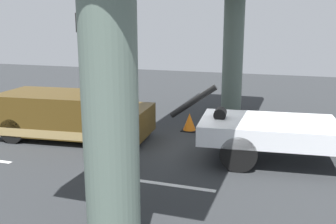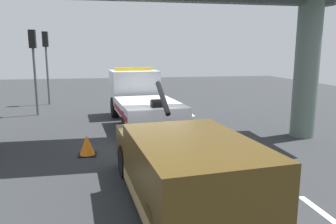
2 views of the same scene
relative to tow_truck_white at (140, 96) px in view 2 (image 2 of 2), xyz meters
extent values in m
cube|color=#2D3033|center=(-4.17, -0.08, -1.25)|extent=(60.00, 40.00, 0.10)
cube|color=silver|center=(-4.17, -2.80, -1.20)|extent=(2.60, 0.16, 0.01)
cube|color=silver|center=(1.83, -2.80, -1.20)|extent=(2.60, 0.16, 0.01)
cube|color=white|center=(-1.92, -0.20, -0.28)|extent=(4.07, 2.78, 0.55)
cube|color=white|center=(1.39, 0.14, 0.27)|extent=(2.27, 2.50, 1.65)
cube|color=black|center=(2.00, 0.20, 0.64)|extent=(0.29, 2.20, 0.66)
cube|color=maroon|center=(-2.04, 1.00, -0.36)|extent=(3.63, 0.39, 0.20)
cylinder|color=black|center=(-4.10, -0.42, 0.46)|extent=(1.42, 0.32, 1.07)
cylinder|color=black|center=(-3.30, -0.34, 0.12)|extent=(0.40, 0.48, 0.36)
cube|color=yellow|center=(1.39, 0.14, 1.18)|extent=(0.44, 1.93, 0.16)
cylinder|color=black|center=(1.09, 1.16, -0.70)|extent=(1.03, 0.42, 1.00)
cylinder|color=black|center=(1.30, -0.91, -0.70)|extent=(1.03, 0.42, 1.00)
cylinder|color=black|center=(-2.79, 0.76, -0.70)|extent=(1.03, 0.42, 1.00)
cylinder|color=black|center=(-2.58, -1.31, -0.70)|extent=(1.03, 0.42, 1.00)
cube|color=#4C3814|center=(-9.26, -0.15, -0.30)|extent=(3.66, 2.54, 1.35)
cube|color=#4C3814|center=(-6.68, 0.12, -0.50)|extent=(1.94, 2.28, 0.95)
cube|color=black|center=(-7.52, 0.03, 0.00)|extent=(0.26, 1.93, 0.59)
cube|color=#9E8451|center=(-9.26, -0.15, -0.79)|extent=(3.68, 2.56, 0.28)
cylinder|color=black|center=(-6.93, 1.06, -0.78)|extent=(0.86, 0.36, 0.84)
cylinder|color=black|center=(-6.73, -0.85, -0.78)|extent=(0.86, 0.36, 0.84)
cylinder|color=black|center=(-10.10, -1.20, -0.78)|extent=(0.86, 0.36, 0.84)
cylinder|color=#596B60|center=(-3.98, -5.94, 1.42)|extent=(0.90, 0.90, 5.25)
cylinder|color=#515456|center=(2.33, 5.08, 0.50)|extent=(0.12, 0.12, 3.41)
cube|color=black|center=(2.33, 5.08, 2.66)|extent=(0.28, 0.32, 0.90)
sphere|color=red|center=(2.49, 5.08, 2.96)|extent=(0.18, 0.18, 0.18)
sphere|color=#3A2D06|center=(2.49, 5.08, 2.66)|extent=(0.18, 0.18, 0.18)
sphere|color=black|center=(2.49, 5.08, 2.36)|extent=(0.18, 0.18, 0.18)
cylinder|color=#515456|center=(5.83, 5.08, 0.56)|extent=(0.12, 0.12, 3.52)
cube|color=black|center=(5.83, 5.08, 2.77)|extent=(0.28, 0.32, 0.90)
sphere|color=#360605|center=(5.99, 5.08, 3.07)|extent=(0.18, 0.18, 0.18)
sphere|color=gold|center=(5.99, 5.08, 2.77)|extent=(0.18, 0.18, 0.18)
sphere|color=black|center=(5.99, 5.08, 2.47)|extent=(0.18, 0.18, 0.18)
cone|color=orange|center=(-4.92, 2.16, -0.87)|extent=(0.50, 0.50, 0.66)
cube|color=black|center=(-4.92, 2.16, -1.19)|extent=(0.56, 0.56, 0.03)
camera|label=1|loc=(-1.24, -11.19, 2.70)|focal=40.91mm
camera|label=2|loc=(-15.09, 1.42, 2.05)|focal=34.60mm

